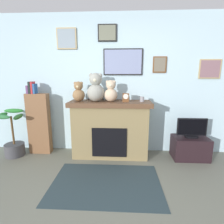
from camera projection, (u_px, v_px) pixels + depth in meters
back_wall at (105, 85)px, 3.42m from camera, size 5.20×0.15×2.60m
fireplace at (110, 129)px, 3.28m from camera, size 1.47×0.54×1.04m
bookshelf at (39, 122)px, 3.37m from camera, size 0.41×0.16×1.38m
potted_plant at (13, 140)px, 3.29m from camera, size 0.44×0.49×0.88m
tv_stand at (190, 148)px, 3.21m from camera, size 0.62×0.40×0.40m
television at (192, 128)px, 3.13m from camera, size 0.52×0.14×0.35m
area_rug at (106, 183)px, 2.49m from camera, size 1.53×1.05×0.01m
candle_jar at (142, 99)px, 3.11m from camera, size 0.08×0.08×0.09m
mantel_clock at (126, 97)px, 3.12m from camera, size 0.11×0.09×0.15m
teddy_bear_cream at (79, 92)px, 3.15m from camera, size 0.22×0.22×0.35m
teddy_bear_tan at (96, 89)px, 3.12m from camera, size 0.31×0.31×0.50m
teddy_bear_brown at (111, 92)px, 3.12m from camera, size 0.23×0.23×0.38m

